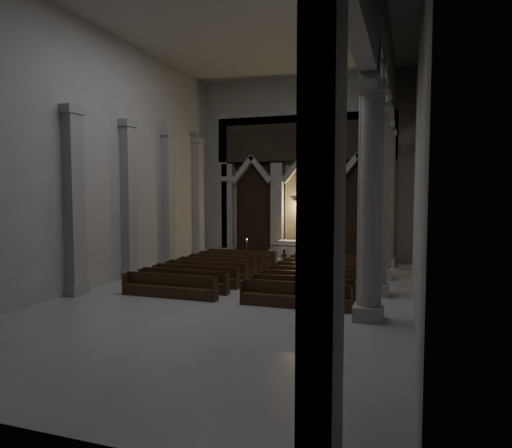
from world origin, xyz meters
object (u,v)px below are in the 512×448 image
at_px(altar, 295,249).
at_px(pews, 262,276).
at_px(candle_stand_right, 334,258).
at_px(candle_stand_left, 247,255).
at_px(worshipper, 284,259).
at_px(altar_rail, 296,251).

distance_m(altar, pews, 8.20).
xyz_separation_m(candle_stand_right, pews, (-2.42, -7.11, -0.04)).
relative_size(altar, candle_stand_left, 1.51).
xyz_separation_m(candle_stand_right, worshipper, (-2.42, -3.00, 0.21)).
distance_m(altar, altar_rail, 1.24).
bearing_deg(candle_stand_left, pews, -64.23).
height_order(altar, worshipper, altar).
bearing_deg(worshipper, altar, 107.22).
relative_size(altar, altar_rail, 0.40).
distance_m(candle_stand_left, worshipper, 3.96).
xyz_separation_m(candle_stand_left, candle_stand_right, (5.56, 0.60, -0.02)).
distance_m(candle_stand_right, pews, 7.51).
bearing_deg(altar_rail, altar, 108.15).
height_order(candle_stand_right, worshipper, candle_stand_right).
xyz_separation_m(altar, pews, (0.39, -8.19, -0.38)).
bearing_deg(altar, pews, -87.31).
height_order(candle_stand_right, pews, candle_stand_right).
bearing_deg(candle_stand_right, worshipper, -128.85).
relative_size(altar_rail, candle_stand_right, 4.07).
bearing_deg(pews, candle_stand_left, 115.77).
height_order(altar, altar_rail, altar).
height_order(candle_stand_left, worshipper, candle_stand_left).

